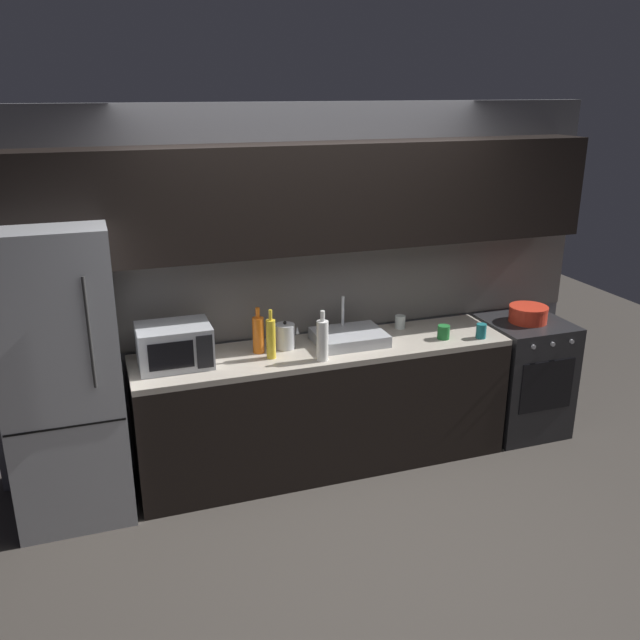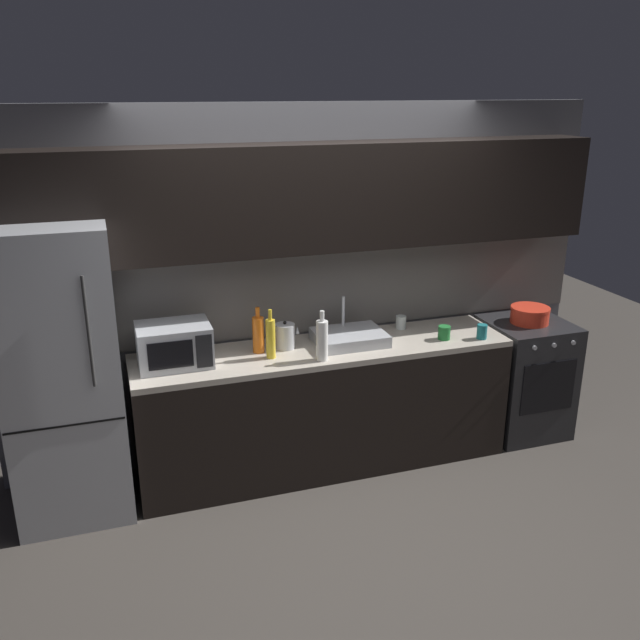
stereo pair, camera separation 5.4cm
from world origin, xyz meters
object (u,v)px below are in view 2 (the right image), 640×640
mug_teal (482,332)px  microwave (174,345)px  mug_green (444,333)px  wine_bottle_orange (258,334)px  wine_bottle_white (322,340)px  oven_range (524,377)px  refrigerator (63,374)px  wine_bottle_yellow (271,338)px  cooking_pot (530,315)px  mug_clear (401,322)px  kettle (285,336)px

mug_teal → microwave: bearing=174.4°
mug_green → wine_bottle_orange: bearing=172.4°
wine_bottle_white → mug_green: (0.94, 0.09, -0.09)m
oven_range → refrigerator: bearing=180.0°
wine_bottle_yellow → microwave: bearing=172.4°
wine_bottle_white → mug_teal: size_ratio=3.23×
cooking_pot → mug_clear: bearing=169.2°
kettle → wine_bottle_yellow: 0.20m
microwave → cooking_pot: (2.64, -0.02, -0.07)m
oven_range → mug_teal: bearing=-160.6°
wine_bottle_white → mug_green: bearing=5.7°
microwave → wine_bottle_yellow: 0.62m
wine_bottle_white → mug_teal: bearing=0.9°
wine_bottle_white → mug_clear: 0.85m
mug_clear → wine_bottle_yellow: bearing=-166.6°
kettle → wine_bottle_white: bearing=-59.2°
wine_bottle_white → cooking_pot: wine_bottle_white is taller
mug_green → wine_bottle_white: bearing=-174.3°
refrigerator → wine_bottle_white: (1.60, -0.21, 0.11)m
microwave → cooking_pot: microwave is taller
refrigerator → wine_bottle_orange: refrigerator is taller
refrigerator → wine_bottle_yellow: bearing=-2.8°
kettle → mug_clear: kettle is taller
oven_range → cooking_pot: size_ratio=3.10×
oven_range → cooking_pot: cooking_pot is taller
mug_teal → mug_green: bearing=164.0°
mug_green → refrigerator: bearing=177.4°
oven_range → wine_bottle_orange: bearing=178.3°
microwave → mug_teal: microwave is taller
refrigerator → kettle: bearing=3.1°
wine_bottle_white → refrigerator: bearing=172.6°
wine_bottle_yellow → mug_clear: wine_bottle_yellow is taller
oven_range → wine_bottle_orange: wine_bottle_orange is taller
mug_teal → wine_bottle_orange: bearing=171.0°
refrigerator → mug_teal: 2.81m
cooking_pot → kettle: bearing=177.7°
wine_bottle_yellow → refrigerator: bearing=177.2°
microwave → mug_clear: bearing=5.8°
refrigerator → microwave: refrigerator is taller
refrigerator → cooking_pot: size_ratio=6.42×
refrigerator → wine_bottle_orange: (1.24, 0.06, 0.10)m
mug_green → mug_teal: mug_teal is taller
oven_range → mug_clear: 1.12m
kettle → cooking_pot: size_ratio=0.67×
oven_range → kettle: (-1.90, 0.08, 0.54)m
cooking_pot → refrigerator: bearing=-180.0°
microwave → mug_green: microwave is taller
microwave → wine_bottle_white: (0.92, -0.23, 0.01)m
mug_clear → mug_teal: size_ratio=0.93×
mug_teal → cooking_pot: (0.52, 0.19, 0.01)m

